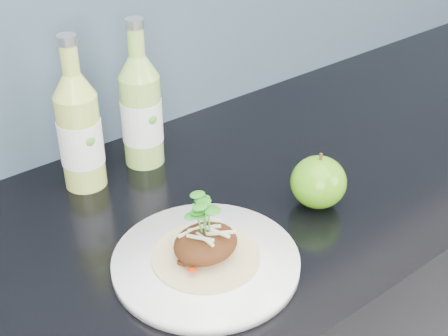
{
  "coord_description": "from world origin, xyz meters",
  "views": [
    {
      "loc": [
        -0.48,
        1.06,
        1.47
      ],
      "look_at": [
        -0.01,
        1.65,
        1.0
      ],
      "focal_mm": 50.0,
      "sensor_mm": 36.0,
      "label": 1
    }
  ],
  "objects_px": {
    "cider_bottle_left": "(80,132)",
    "cider_bottle_right": "(141,111)",
    "dinner_plate": "(206,262)",
    "green_apple": "(318,182)"
  },
  "relations": [
    {
      "from": "dinner_plate",
      "to": "cider_bottle_left",
      "type": "height_order",
      "value": "cider_bottle_left"
    },
    {
      "from": "dinner_plate",
      "to": "green_apple",
      "type": "xyz_separation_m",
      "value": [
        0.23,
        0.01,
        0.03
      ]
    },
    {
      "from": "dinner_plate",
      "to": "cider_bottle_right",
      "type": "xyz_separation_m",
      "value": [
        0.09,
        0.29,
        0.09
      ]
    },
    {
      "from": "dinner_plate",
      "to": "cider_bottle_right",
      "type": "relative_size",
      "value": 1.22
    },
    {
      "from": "dinner_plate",
      "to": "cider_bottle_right",
      "type": "distance_m",
      "value": 0.32
    },
    {
      "from": "dinner_plate",
      "to": "cider_bottle_left",
      "type": "xyz_separation_m",
      "value": [
        -0.03,
        0.29,
        0.09
      ]
    },
    {
      "from": "dinner_plate",
      "to": "green_apple",
      "type": "distance_m",
      "value": 0.23
    },
    {
      "from": "cider_bottle_left",
      "to": "cider_bottle_right",
      "type": "bearing_deg",
      "value": 0.02
    },
    {
      "from": "green_apple",
      "to": "cider_bottle_right",
      "type": "bearing_deg",
      "value": 116.45
    },
    {
      "from": "green_apple",
      "to": "cider_bottle_right",
      "type": "relative_size",
      "value": 0.39
    }
  ]
}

